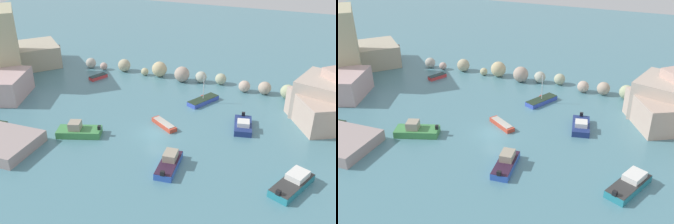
# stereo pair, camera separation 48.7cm
# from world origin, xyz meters

# --- Properties ---
(cove_water) EXTENTS (160.00, 160.00, 0.00)m
(cove_water) POSITION_xyz_m (0.00, 0.00, 0.00)
(cove_water) COLOR teal
(cove_water) RESTS_ON ground
(cliff_headland_left) EXTENTS (15.80, 24.64, 11.85)m
(cliff_headland_left) POSITION_xyz_m (-30.14, 7.24, 3.39)
(cliff_headland_left) COLOR #B0AA87
(cliff_headland_left) RESTS_ON ground
(rock_breakwater) EXTENTS (40.72, 4.22, 2.79)m
(rock_breakwater) POSITION_xyz_m (1.60, 17.66, 1.15)
(rock_breakwater) COLOR #ACA99E
(rock_breakwater) RESTS_ON ground
(stone_dock) EXTENTS (7.44, 7.11, 1.41)m
(stone_dock) POSITION_xyz_m (-15.11, -10.01, 0.70)
(stone_dock) COLOR gray
(stone_dock) RESTS_ON ground
(channel_buoy) EXTENTS (0.62, 0.62, 0.62)m
(channel_buoy) POSITION_xyz_m (2.49, 12.18, 0.31)
(channel_buoy) COLOR red
(channel_buoy) RESTS_ON cove_water
(moored_boat_0) EXTENTS (4.19, 3.29, 0.63)m
(moored_boat_0) POSITION_xyz_m (0.32, 2.12, 0.30)
(moored_boat_0) COLOR #BE422D
(moored_boat_0) RESTS_ON cove_water
(moored_boat_1) EXTENTS (3.77, 5.37, 4.36)m
(moored_boat_1) POSITION_xyz_m (2.95, 10.94, 0.35)
(moored_boat_1) COLOR #3750BE
(moored_boat_1) RESTS_ON cove_water
(moored_boat_2) EXTENTS (4.22, 6.09, 1.46)m
(moored_boat_2) POSITION_xyz_m (17.27, -4.93, 0.56)
(moored_boat_2) COLOR teal
(moored_boat_2) RESTS_ON cove_water
(moored_boat_3) EXTENTS (5.88, 3.99, 1.86)m
(moored_boat_3) POSITION_xyz_m (-8.77, -3.95, 0.60)
(moored_boat_3) COLOR #3F8A49
(moored_boat_3) RESTS_ON cove_water
(moored_boat_4) EXTENTS (2.44, 5.31, 1.62)m
(moored_boat_4) POSITION_xyz_m (4.36, -6.25, 0.58)
(moored_boat_4) COLOR blue
(moored_boat_4) RESTS_ON cove_water
(moored_boat_5) EXTENTS (2.30, 3.31, 0.60)m
(moored_boat_5) POSITION_xyz_m (-16.43, 13.43, 0.30)
(moored_boat_5) COLOR #CD393C
(moored_boat_5) RESTS_ON cove_water
(moored_boat_6) EXTENTS (3.07, 4.95, 1.38)m
(moored_boat_6) POSITION_xyz_m (10.07, 5.30, 0.50)
(moored_boat_6) COLOR navy
(moored_boat_6) RESTS_ON cove_water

